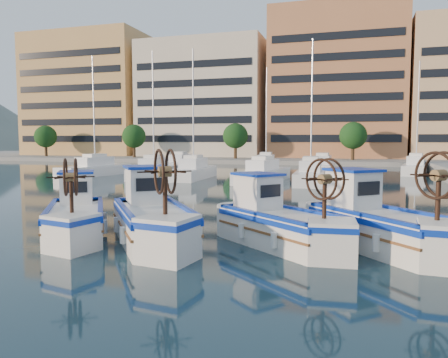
# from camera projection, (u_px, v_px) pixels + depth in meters

# --- Properties ---
(ground) EXTENTS (300.00, 300.00, 0.00)m
(ground) POSITION_uv_depth(u_px,v_px,m) (221.00, 242.00, 14.77)
(ground) COLOR #1B3446
(ground) RESTS_ON ground
(waterfront) EXTENTS (180.00, 40.00, 25.60)m
(waterfront) POSITION_uv_depth(u_px,v_px,m) (387.00, 95.00, 73.24)
(waterfront) COLOR gray
(waterfront) RESTS_ON ground
(yacht_marina) EXTENTS (42.72, 22.09, 11.50)m
(yacht_marina) POSITION_uv_depth(u_px,v_px,m) (269.00, 170.00, 42.70)
(yacht_marina) COLOR white
(yacht_marina) RESTS_ON ground
(fishing_boat_a) EXTENTS (3.94, 4.71, 2.88)m
(fishing_boat_a) POSITION_uv_depth(u_px,v_px,m) (76.00, 214.00, 15.53)
(fishing_boat_a) COLOR white
(fishing_boat_a) RESTS_ON ground
(fishing_boat_b) EXTENTS (4.55, 5.15, 3.18)m
(fishing_boat_b) POSITION_uv_depth(u_px,v_px,m) (152.00, 216.00, 14.64)
(fishing_boat_b) COLOR white
(fishing_boat_b) RESTS_ON ground
(fishing_boat_c) EXTENTS (4.64, 4.33, 2.92)m
(fishing_boat_c) POSITION_uv_depth(u_px,v_px,m) (278.00, 221.00, 14.18)
(fishing_boat_c) COLOR white
(fishing_boat_c) RESTS_ON ground
(fishing_boat_d) EXTENTS (4.70, 4.94, 3.13)m
(fishing_boat_d) POSITION_uv_depth(u_px,v_px,m) (378.00, 222.00, 13.71)
(fishing_boat_d) COLOR white
(fishing_boat_d) RESTS_ON ground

